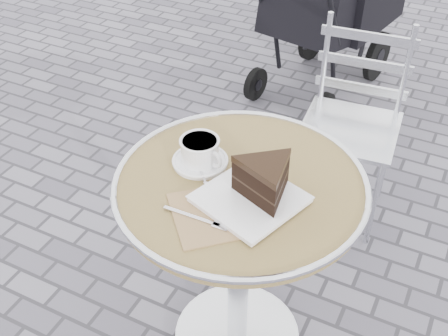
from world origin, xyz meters
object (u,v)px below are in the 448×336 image
at_px(bistro_chair, 357,100).
at_px(cafe_table, 240,224).
at_px(baby_stroller, 331,6).
at_px(cappuccino_set, 200,153).
at_px(cake_plate_set, 261,184).

bearing_deg(bistro_chair, cafe_table, -101.72).
distance_m(cafe_table, baby_stroller, 1.89).
xyz_separation_m(cafe_table, cappuccino_set, (-0.14, 0.02, 0.20)).
distance_m(cafe_table, cake_plate_set, 0.24).
xyz_separation_m(cappuccino_set, baby_stroller, (-0.18, 1.83, -0.27)).
height_order(cafe_table, cappuccino_set, cappuccino_set).
distance_m(cappuccino_set, bistro_chair, 0.95).
height_order(bistro_chair, baby_stroller, baby_stroller).
relative_size(cake_plate_set, baby_stroller, 0.34).
xyz_separation_m(cafe_table, baby_stroller, (-0.32, 1.86, -0.07)).
height_order(cappuccino_set, cake_plate_set, cake_plate_set).
bearing_deg(baby_stroller, cake_plate_set, -67.48).
height_order(cafe_table, cake_plate_set, cake_plate_set).
height_order(cake_plate_set, baby_stroller, baby_stroller).
xyz_separation_m(cappuccino_set, cake_plate_set, (0.22, -0.07, 0.02)).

